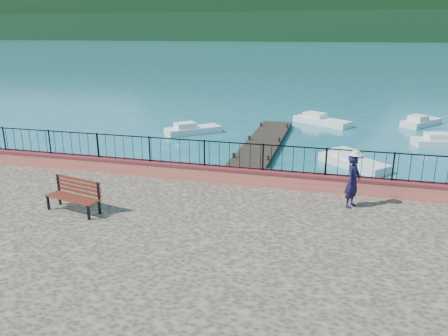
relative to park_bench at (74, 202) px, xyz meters
The scene contains 14 objects.
ground 5.75m from the park_bench, ahead, with size 2000.00×2000.00×0.00m, color #19596B.
parapet 6.76m from the park_bench, 34.98° to the left, with size 28.00×0.46×0.58m, color #CC6C49.
railing 6.80m from the park_bench, 34.98° to the left, with size 27.00×0.05×0.95m, color black.
dock 12.75m from the park_bench, 73.78° to the left, with size 2.00×16.00×0.30m, color #2D231C.
far_forest 300.32m from the park_bench, 88.94° to the left, with size 900.00×60.00×18.00m, color black.
foothills 360.80m from the park_bench, 89.12° to the left, with size 900.00×120.00×44.00m, color black.
park_bench is the anchor object (origin of this frame).
person 8.76m from the park_bench, 17.45° to the left, with size 0.63×0.41×1.72m, color black.
hat 8.87m from the park_bench, 17.45° to the left, with size 0.44×0.44×0.12m, color white.
boat_1 14.11m from the park_bench, 51.98° to the left, with size 3.67×1.30×0.80m, color silver.
boat_2 22.04m from the park_bench, 49.98° to the left, with size 3.88×1.30×0.80m, color silver.
boat_3 16.32m from the park_bench, 95.67° to the left, with size 3.70×1.30×0.80m, color silver.
boat_4 22.50m from the park_bench, 72.91° to the left, with size 4.35×1.30×0.80m, color silver.
boat_5 26.72m from the park_bench, 59.28° to the left, with size 3.52×1.30×0.80m, color silver.
Camera 1 is at (2.19, -11.17, 6.60)m, focal length 35.00 mm.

